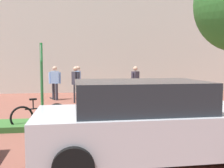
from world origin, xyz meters
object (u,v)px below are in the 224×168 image
(person_suited_navy, at_px, (76,82))
(bike_rack_cluster, at_px, (172,91))
(car_silver_sedan, at_px, (147,122))
(parking_sign_post, at_px, (42,73))
(person_suited_dark, at_px, (135,81))
(person_casual_tan, at_px, (78,80))
(bike_at_sign, at_px, (40,115))
(person_shirt_blue, at_px, (55,81))
(bollard_steel, at_px, (163,92))

(person_suited_navy, bearing_deg, bike_rack_cluster, 13.46)
(bike_rack_cluster, relative_size, car_silver_sedan, 0.49)
(car_silver_sedan, bearing_deg, parking_sign_post, 128.63)
(parking_sign_post, distance_m, person_suited_dark, 6.32)
(parking_sign_post, xyz_separation_m, car_silver_sedan, (2.32, -2.90, -0.85))
(bike_rack_cluster, height_order, person_casual_tan, person_casual_tan)
(person_suited_navy, bearing_deg, parking_sign_post, -101.68)
(parking_sign_post, xyz_separation_m, bike_rack_cluster, (6.31, 5.98, -1.25))
(bike_at_sign, bearing_deg, person_casual_tan, 78.45)
(bike_rack_cluster, bearing_deg, person_shirt_blue, -177.31)
(bike_at_sign, xyz_separation_m, bollard_steel, (5.37, 4.45, 0.10))
(person_suited_dark, bearing_deg, person_casual_tan, 160.87)
(bike_at_sign, distance_m, bollard_steel, 6.97)
(person_casual_tan, relative_size, car_silver_sedan, 0.40)
(bollard_steel, relative_size, person_shirt_blue, 0.52)
(person_casual_tan, xyz_separation_m, car_silver_sedan, (1.22, -8.79, -0.23))
(car_silver_sedan, bearing_deg, bike_at_sign, 128.78)
(person_shirt_blue, xyz_separation_m, person_suited_dark, (4.01, -0.77, 0.00))
(person_suited_dark, bearing_deg, parking_sign_post, -128.70)
(bike_at_sign, bearing_deg, car_silver_sedan, -51.22)
(car_silver_sedan, bearing_deg, person_suited_dark, 78.29)
(parking_sign_post, relative_size, person_casual_tan, 1.43)
(parking_sign_post, bearing_deg, bike_rack_cluster, 43.47)
(parking_sign_post, distance_m, person_suited_navy, 4.84)
(bike_rack_cluster, distance_m, person_casual_tan, 5.25)
(person_suited_navy, distance_m, person_suited_dark, 2.97)
(person_casual_tan, bearing_deg, person_suited_dark, -19.13)
(parking_sign_post, bearing_deg, person_shirt_blue, 90.75)
(parking_sign_post, relative_size, bike_rack_cluster, 1.17)
(bike_at_sign, xyz_separation_m, car_silver_sedan, (2.41, -2.99, 0.41))
(parking_sign_post, height_order, bike_rack_cluster, parking_sign_post)
(bike_at_sign, height_order, car_silver_sedan, car_silver_sedan)
(person_casual_tan, xyz_separation_m, person_shirt_blue, (-1.17, -0.21, 0.00))
(bike_rack_cluster, xyz_separation_m, person_casual_tan, (-5.21, -0.09, 0.63))
(bike_at_sign, distance_m, person_suited_dark, 6.31)
(person_suited_navy, bearing_deg, car_silver_sedan, -79.98)
(bollard_steel, bearing_deg, person_casual_tan, 162.13)
(bollard_steel, distance_m, person_suited_navy, 4.34)
(person_shirt_blue, bearing_deg, person_suited_dark, -10.90)
(bike_rack_cluster, relative_size, person_shirt_blue, 1.22)
(person_shirt_blue, distance_m, person_suited_dark, 4.08)
(person_shirt_blue, relative_size, car_silver_sedan, 0.40)
(parking_sign_post, height_order, bollard_steel, parking_sign_post)
(bike_rack_cluster, xyz_separation_m, person_suited_navy, (-5.34, -1.28, 0.63))
(person_shirt_blue, bearing_deg, bollard_steel, -11.98)
(person_shirt_blue, xyz_separation_m, car_silver_sedan, (2.39, -8.58, -0.23))
(bollard_steel, relative_size, car_silver_sedan, 0.21)
(bollard_steel, bearing_deg, person_suited_dark, 164.86)
(person_casual_tan, distance_m, person_suited_dark, 3.00)
(bike_rack_cluster, bearing_deg, person_suited_navy, -166.54)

